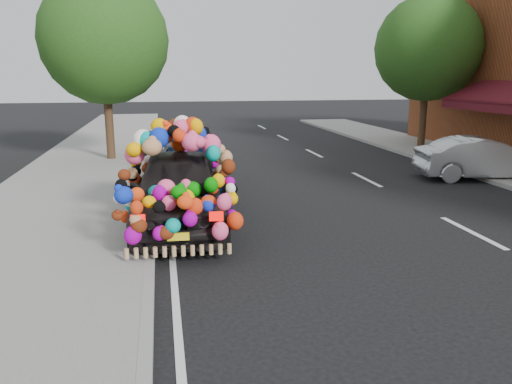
% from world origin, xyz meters
% --- Properties ---
extents(ground, '(100.00, 100.00, 0.00)m').
position_xyz_m(ground, '(0.00, 0.00, 0.00)').
color(ground, black).
rests_on(ground, ground).
extents(sidewalk, '(4.00, 60.00, 0.12)m').
position_xyz_m(sidewalk, '(-4.30, 0.00, 0.06)').
color(sidewalk, gray).
rests_on(sidewalk, ground).
extents(kerb, '(0.15, 60.00, 0.13)m').
position_xyz_m(kerb, '(-2.35, 0.00, 0.07)').
color(kerb, gray).
rests_on(kerb, ground).
extents(lane_markings, '(6.00, 50.00, 0.01)m').
position_xyz_m(lane_markings, '(3.60, 0.00, 0.01)').
color(lane_markings, silver).
rests_on(lane_markings, ground).
extents(tree_near_sidewalk, '(4.20, 4.20, 6.13)m').
position_xyz_m(tree_near_sidewalk, '(-3.80, 9.50, 4.02)').
color(tree_near_sidewalk, '#332114').
rests_on(tree_near_sidewalk, ground).
extents(tree_far_b, '(4.00, 4.00, 5.90)m').
position_xyz_m(tree_far_b, '(8.00, 10.00, 3.89)').
color(tree_far_b, '#332114').
rests_on(tree_far_b, ground).
extents(plush_art_car, '(2.31, 4.61, 2.12)m').
position_xyz_m(plush_art_car, '(-1.80, 1.50, 1.09)').
color(plush_art_car, black).
rests_on(plush_art_car, ground).
extents(navy_sedan, '(1.65, 4.02, 1.16)m').
position_xyz_m(navy_sedan, '(-1.49, 4.50, 0.58)').
color(navy_sedan, black).
rests_on(navy_sedan, ground).
extents(silver_hatchback, '(3.81, 1.92, 1.20)m').
position_xyz_m(silver_hatchback, '(6.85, 4.44, 0.60)').
color(silver_hatchback, '#A8AAAF').
rests_on(silver_hatchback, ground).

